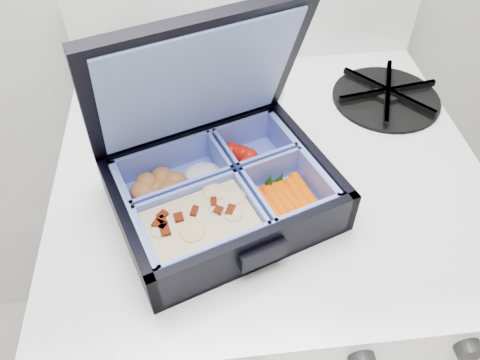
{
  "coord_description": "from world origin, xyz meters",
  "views": [
    {
      "loc": [
        -0.34,
        1.25,
        1.26
      ],
      "look_at": [
        -0.3,
        1.62,
        0.86
      ],
      "focal_mm": 35.0,
      "sensor_mm": 36.0,
      "label": 1
    }
  ],
  "objects_px": {
    "stove": "(258,301)",
    "fork": "(273,128)",
    "bento_box": "(223,193)",
    "burner_grate": "(387,93)"
  },
  "relations": [
    {
      "from": "stove",
      "to": "burner_grate",
      "type": "relative_size",
      "value": 5.17
    },
    {
      "from": "stove",
      "to": "fork",
      "type": "bearing_deg",
      "value": 69.07
    },
    {
      "from": "bento_box",
      "to": "burner_grate",
      "type": "xyz_separation_m",
      "value": [
        0.26,
        0.19,
        -0.02
      ]
    },
    {
      "from": "bento_box",
      "to": "stove",
      "type": "bearing_deg",
      "value": 34.92
    },
    {
      "from": "bento_box",
      "to": "burner_grate",
      "type": "bearing_deg",
      "value": 15.32
    },
    {
      "from": "stove",
      "to": "fork",
      "type": "height_order",
      "value": "fork"
    },
    {
      "from": "stove",
      "to": "bento_box",
      "type": "distance_m",
      "value": 0.46
    },
    {
      "from": "stove",
      "to": "burner_grate",
      "type": "bearing_deg",
      "value": 25.06
    },
    {
      "from": "bento_box",
      "to": "burner_grate",
      "type": "relative_size",
      "value": 1.5
    },
    {
      "from": "bento_box",
      "to": "fork",
      "type": "distance_m",
      "value": 0.16
    }
  ]
}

